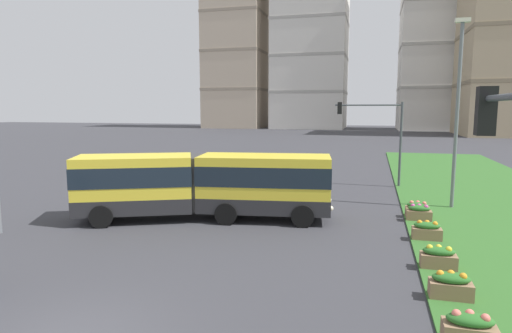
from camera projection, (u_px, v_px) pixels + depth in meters
name	position (u px, v px, depth m)	size (l,w,h in m)	color
articulated_bus	(204.00, 184.00, 20.13)	(11.95, 5.60, 3.00)	yellow
car_white_van	(204.00, 167.00, 33.08)	(4.52, 2.29, 1.58)	silver
flower_planter_0	(470.00, 328.00, 9.38)	(1.10, 0.56, 0.74)	#937051
flower_planter_1	(451.00, 285.00, 11.67)	(1.10, 0.56, 0.74)	#937051
flower_planter_2	(439.00, 257.00, 13.88)	(1.10, 0.56, 0.74)	#937051
flower_planter_3	(427.00, 230.00, 16.93)	(1.10, 0.56, 0.74)	#937051
flower_planter_4	(419.00, 212.00, 19.84)	(1.10, 0.56, 0.74)	#937051
flower_planter_5	(418.00, 209.00, 20.52)	(1.10, 0.56, 0.74)	#937051
traffic_light_far_right	(377.00, 128.00, 28.54)	(4.36, 0.28, 5.59)	#474C51
streetlight_median	(458.00, 107.00, 21.77)	(0.70, 0.28, 9.56)	slate
apartment_tower_west	(236.00, 35.00, 116.28)	(15.45, 15.56, 49.33)	#C6B299
apartment_tower_westcentre	(311.00, 24.00, 112.00)	(18.67, 17.45, 53.87)	silver
apartment_tower_centre	(443.00, 28.00, 102.34)	(19.00, 16.40, 48.29)	silver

